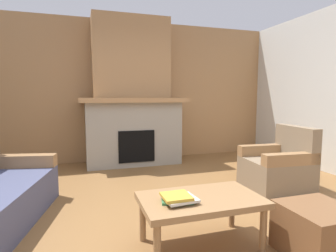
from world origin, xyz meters
The scene contains 7 objects.
ground centered at (0.00, 0.00, 0.00)m, with size 9.00×9.00×0.00m, color brown.
wall_back_wood_panel centered at (0.00, 3.00, 1.35)m, with size 6.00×0.12×2.70m, color #A87A4C.
fireplace centered at (0.00, 2.62, 1.16)m, with size 1.90×0.82×2.70m.
armchair centered at (1.65, 0.59, 0.29)m, with size 0.82×0.82×0.85m.
coffee_table centered at (0.01, -0.46, 0.38)m, with size 1.00×0.60×0.43m.
ottoman centered at (0.84, -0.86, 0.20)m, with size 0.52×0.52×0.40m, color brown.
book_stack_near_edge centered at (-0.21, -0.51, 0.46)m, with size 0.29×0.24×0.06m.
Camera 1 is at (-0.91, -2.46, 1.26)m, focal length 29.34 mm.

